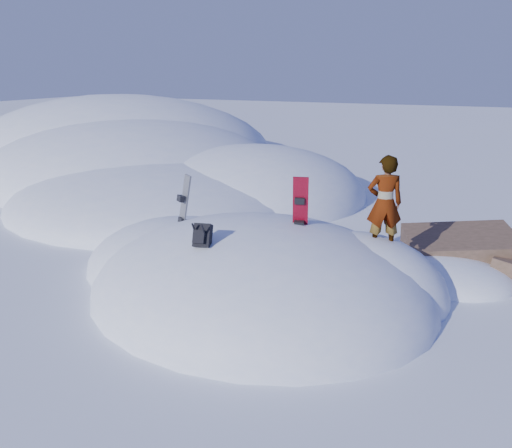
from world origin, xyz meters
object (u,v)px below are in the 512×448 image
at_px(snowboard_red, 300,215).
at_px(snowboard_dark, 183,212).
at_px(backpack, 202,236).
at_px(person, 385,203).

bearing_deg(snowboard_red, snowboard_dark, 166.28).
xyz_separation_m(snowboard_red, snowboard_dark, (-2.66, -0.07, -0.23)).
xyz_separation_m(snowboard_dark, backpack, (1.40, -1.59, 0.13)).
distance_m(snowboard_red, snowboard_dark, 2.67).
bearing_deg(snowboard_red, backpack, -142.47).
distance_m(snowboard_dark, backpack, 2.12).
bearing_deg(snowboard_dark, snowboard_red, 38.49).
bearing_deg(person, snowboard_dark, -14.39).
height_order(snowboard_red, person, person).
distance_m(snowboard_red, person, 1.63).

